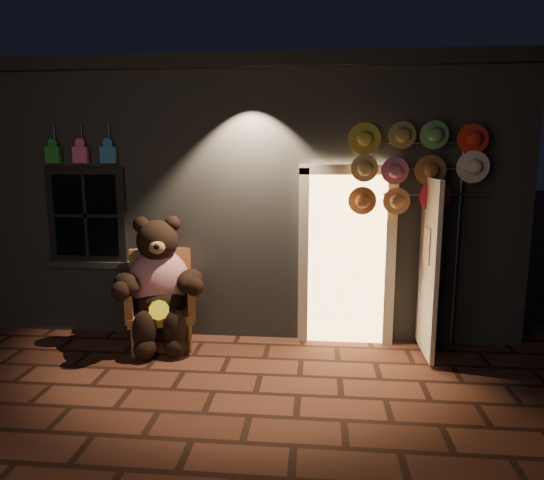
# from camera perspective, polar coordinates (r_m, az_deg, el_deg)

# --- Properties ---
(ground) EXTENTS (60.00, 60.00, 0.00)m
(ground) POSITION_cam_1_polar(r_m,az_deg,el_deg) (5.03, -6.90, -17.26)
(ground) COLOR brown
(ground) RESTS_ON ground
(shop_building) EXTENTS (7.30, 5.95, 3.51)m
(shop_building) POSITION_cam_1_polar(r_m,az_deg,el_deg) (8.43, -1.36, 6.10)
(shop_building) COLOR slate
(shop_building) RESTS_ON ground
(wicker_armchair) EXTENTS (0.94, 0.90, 1.15)m
(wicker_armchair) POSITION_cam_1_polar(r_m,az_deg,el_deg) (6.13, -12.90, -6.63)
(wicker_armchair) COLOR #A0743E
(wicker_armchair) RESTS_ON ground
(teddy_bear) EXTENTS (1.11, 1.01, 1.59)m
(teddy_bear) POSITION_cam_1_polar(r_m,az_deg,el_deg) (5.94, -13.17, -5.01)
(teddy_bear) COLOR #B11227
(teddy_bear) RESTS_ON ground
(hat_rack) EXTENTS (1.58, 0.22, 2.65)m
(hat_rack) POSITION_cam_1_polar(r_m,az_deg,el_deg) (5.75, 16.25, 8.05)
(hat_rack) COLOR #59595E
(hat_rack) RESTS_ON ground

